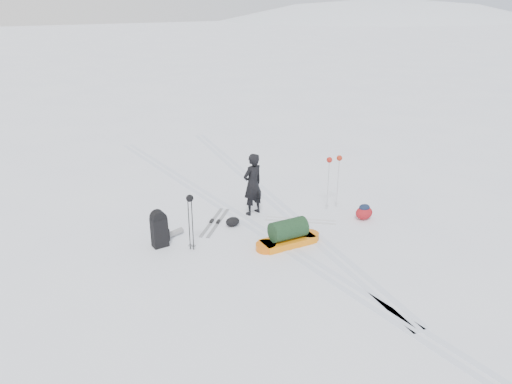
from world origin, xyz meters
TOP-DOWN VIEW (x-y plane):
  - ground at (0.00, 0.00)m, footprint 200.00×200.00m
  - snow_hill_backdrop at (62.69, 84.02)m, footprint 359.50×192.00m
  - ski_tracks at (0.61, 0.88)m, footprint 3.38×17.97m
  - skier at (0.37, 0.88)m, footprint 0.68×0.52m
  - pulk_sled at (0.20, -1.07)m, footprint 1.66×0.58m
  - expedition_rucksack at (-2.34, 0.38)m, footprint 0.90×0.61m
  - ski_poles_black at (-1.83, -0.18)m, footprint 0.17×0.17m
  - ski_poles_silver at (2.40, 0.12)m, footprint 0.47×0.16m
  - touring_skis_grey at (-0.76, 0.87)m, footprint 1.39×1.47m
  - touring_skis_white at (1.21, -0.13)m, footprint 1.58×1.35m
  - rope_coil at (0.75, -0.66)m, footprint 0.50×0.50m
  - small_daypack at (2.69, -0.86)m, footprint 0.52×0.43m
  - thermos_pair at (-2.01, 1.35)m, footprint 0.24×0.16m
  - stuff_sack at (-0.45, 0.47)m, footprint 0.39×0.30m

SIDE VIEW (x-z plane):
  - snow_hill_backdrop at x=62.69m, z-range -150.24..12.21m
  - ground at x=0.00m, z-range 0.00..0.00m
  - ski_tracks at x=0.61m, z-range 0.00..0.01m
  - touring_skis_grey at x=-0.76m, z-range -0.02..0.05m
  - touring_skis_white at x=1.21m, z-range -0.02..0.05m
  - rope_coil at x=0.75m, z-range 0.00..0.05m
  - stuff_sack at x=-0.45m, z-range 0.00..0.23m
  - thermos_pair at x=-2.01m, z-range -0.01..0.24m
  - small_daypack at x=2.69m, z-range -0.01..0.40m
  - pulk_sled at x=0.20m, z-range -0.07..0.55m
  - expedition_rucksack at x=-2.34m, z-range -0.03..0.85m
  - skier at x=0.37m, z-range 0.00..1.66m
  - ski_poles_black at x=-1.83m, z-range 0.43..1.77m
  - ski_poles_silver at x=2.40m, z-range 0.50..1.98m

